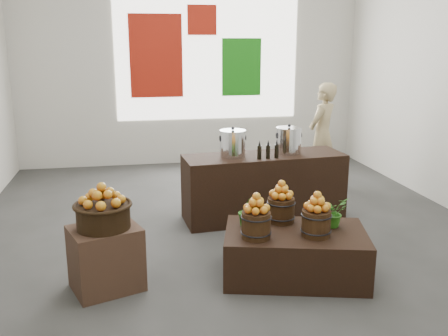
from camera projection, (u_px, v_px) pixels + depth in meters
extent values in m
plane|color=#3B3B39|center=(230.00, 232.00, 5.80)|extent=(7.00, 7.00, 0.00)
cube|color=beige|center=(191.00, 50.00, 8.63)|extent=(6.00, 0.04, 4.00)
cube|color=white|center=(208.00, 50.00, 8.67)|extent=(3.20, 0.02, 2.40)
cube|color=maroon|center=(156.00, 56.00, 8.52)|extent=(0.90, 0.04, 1.40)
cube|color=#156E11|center=(241.00, 67.00, 8.84)|extent=(0.70, 0.04, 1.00)
cube|color=maroon|center=(202.00, 20.00, 8.52)|extent=(0.50, 0.04, 0.50)
cube|color=#483021|center=(106.00, 258.00, 4.42)|extent=(0.71, 0.64, 0.58)
cylinder|color=black|center=(103.00, 216.00, 4.33)|extent=(0.46, 0.46, 0.21)
cube|color=black|center=(295.00, 254.00, 4.68)|extent=(1.46, 1.10, 0.45)
cylinder|color=#321F0D|center=(256.00, 225.00, 4.44)|extent=(0.26, 0.26, 0.24)
cylinder|color=#321F0D|center=(316.00, 223.00, 4.48)|extent=(0.26, 0.26, 0.24)
cylinder|color=#321F0D|center=(281.00, 210.00, 4.83)|extent=(0.26, 0.26, 0.24)
imported|color=#215912|center=(333.00, 212.00, 4.71)|extent=(0.33, 0.31, 0.29)
imported|color=#215912|center=(247.00, 210.00, 4.73)|extent=(0.19, 0.17, 0.30)
cube|color=black|center=(264.00, 186.00, 6.19)|extent=(2.02, 0.78, 0.81)
cylinder|color=silver|center=(233.00, 144.00, 5.95)|extent=(0.31, 0.31, 0.31)
cylinder|color=silver|center=(289.00, 141.00, 6.13)|extent=(0.31, 0.31, 0.31)
imported|color=tan|center=(322.00, 135.00, 7.50)|extent=(0.67, 0.66, 1.57)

